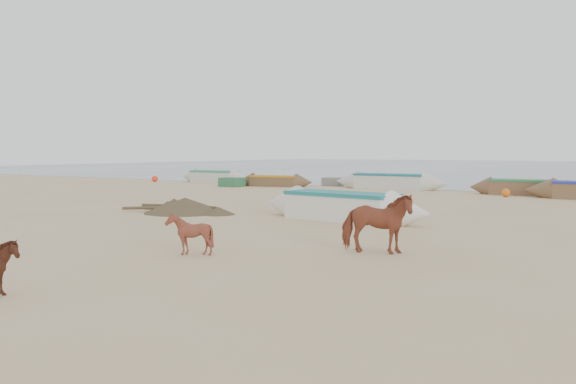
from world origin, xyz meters
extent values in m
plane|color=tan|center=(0.00, 0.00, 0.00)|extent=(140.00, 140.00, 0.00)
plane|color=slate|center=(0.00, 82.00, 0.01)|extent=(160.00, 160.00, 0.00)
imported|color=brown|center=(4.69, 0.18, 0.70)|extent=(1.79, 1.16, 1.40)
imported|color=brown|center=(1.14, -2.15, 0.48)|extent=(1.04, 0.97, 0.96)
cone|color=brown|center=(-4.92, 4.50, 0.29)|extent=(3.64, 3.64, 0.57)
cube|color=#2C623E|center=(-12.99, 18.15, 0.30)|extent=(1.40, 1.20, 0.60)
sphere|color=orange|center=(4.19, 18.65, 0.22)|extent=(0.44, 0.44, 0.44)
cube|color=slate|center=(-7.64, 22.43, 0.28)|extent=(1.20, 1.10, 0.56)
sphere|color=red|center=(-21.60, 19.75, 0.24)|extent=(0.48, 0.48, 0.48)
camera|label=1|loc=(9.56, -11.70, 2.32)|focal=35.00mm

